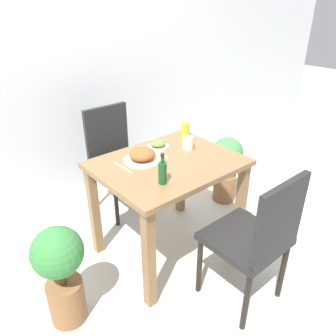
% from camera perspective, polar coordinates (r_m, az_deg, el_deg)
% --- Properties ---
extents(ground_plane, '(16.00, 16.00, 0.00)m').
position_cam_1_polar(ground_plane, '(2.58, 0.00, -13.64)').
color(ground_plane, beige).
extents(wall_back, '(8.00, 0.05, 2.60)m').
position_cam_1_polar(wall_back, '(3.08, -16.86, 19.05)').
color(wall_back, silver).
rests_on(wall_back, ground_plane).
extents(dining_table, '(0.93, 0.74, 0.73)m').
position_cam_1_polar(dining_table, '(2.22, 0.00, -1.70)').
color(dining_table, olive).
rests_on(dining_table, ground_plane).
extents(chair_near, '(0.42, 0.42, 0.90)m').
position_cam_1_polar(chair_near, '(1.94, 15.31, -11.31)').
color(chair_near, black).
rests_on(chair_near, ground_plane).
extents(chair_far, '(0.42, 0.42, 0.90)m').
position_cam_1_polar(chair_far, '(2.84, -9.16, 2.49)').
color(chair_far, black).
rests_on(chair_far, ground_plane).
extents(food_plate, '(0.25, 0.25, 0.09)m').
position_cam_1_polar(food_plate, '(2.16, -4.51, 2.17)').
color(food_plate, beige).
rests_on(food_plate, dining_table).
extents(side_plate, '(0.16, 0.16, 0.06)m').
position_cam_1_polar(side_plate, '(2.36, -1.77, 4.13)').
color(side_plate, beige).
rests_on(side_plate, dining_table).
extents(drink_cup, '(0.08, 0.08, 0.09)m').
position_cam_1_polar(drink_cup, '(2.33, 3.50, 4.38)').
color(drink_cup, silver).
rests_on(drink_cup, dining_table).
extents(juice_glass, '(0.07, 0.07, 0.11)m').
position_cam_1_polar(juice_glass, '(2.55, 2.97, 6.69)').
color(juice_glass, gold).
rests_on(juice_glass, dining_table).
extents(sauce_bottle, '(0.05, 0.05, 0.19)m').
position_cam_1_polar(sauce_bottle, '(1.87, -0.97, -0.65)').
color(sauce_bottle, '#194C23').
rests_on(sauce_bottle, dining_table).
extents(fork_utensil, '(0.01, 0.20, 0.00)m').
position_cam_1_polar(fork_utensil, '(2.10, -7.87, 0.09)').
color(fork_utensil, silver).
rests_on(fork_utensil, dining_table).
extents(spoon_utensil, '(0.01, 0.16, 0.00)m').
position_cam_1_polar(spoon_utensil, '(2.26, -1.31, 2.43)').
color(spoon_utensil, silver).
rests_on(spoon_utensil, dining_table).
extents(potted_plant_left, '(0.28, 0.28, 0.64)m').
position_cam_1_polar(potted_plant_left, '(1.96, -18.16, -16.50)').
color(potted_plant_left, brown).
rests_on(potted_plant_left, ground_plane).
extents(potted_plant_right, '(0.28, 0.28, 0.62)m').
position_cam_1_polar(potted_plant_right, '(2.99, 10.11, 0.63)').
color(potted_plant_right, brown).
rests_on(potted_plant_right, ground_plane).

